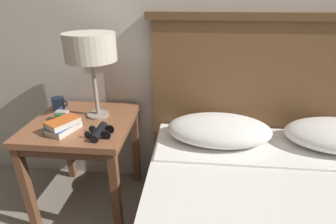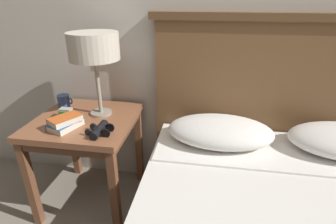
# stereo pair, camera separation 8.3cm
# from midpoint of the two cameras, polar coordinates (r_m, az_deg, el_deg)

# --- Properties ---
(nightstand) EXTENTS (0.58, 0.58, 0.62)m
(nightstand) POSITION_cam_midpoint_polar(r_m,az_deg,el_deg) (1.67, -19.33, -4.31)
(nightstand) COLOR brown
(nightstand) RESTS_ON ground_plane
(table_lamp) EXTENTS (0.29, 0.29, 0.49)m
(table_lamp) POSITION_cam_midpoint_polar(r_m,az_deg,el_deg) (1.55, -18.05, 12.90)
(table_lamp) COLOR gray
(table_lamp) RESTS_ON nightstand
(book_on_nightstand) EXTENTS (0.17, 0.20, 0.04)m
(book_on_nightstand) POSITION_cam_midpoint_polar(r_m,az_deg,el_deg) (1.55, -23.32, -3.21)
(book_on_nightstand) COLOR silver
(book_on_nightstand) RESTS_ON nightstand
(book_stacked_on_top) EXTENTS (0.17, 0.19, 0.03)m
(book_stacked_on_top) POSITION_cam_midpoint_polar(r_m,az_deg,el_deg) (1.53, -23.42, -2.10)
(book_stacked_on_top) COLOR silver
(book_stacked_on_top) RESTS_ON book_on_nightstand
(binoculars_pair) EXTENTS (0.14, 0.16, 0.05)m
(binoculars_pair) POSITION_cam_midpoint_polar(r_m,az_deg,el_deg) (1.43, -16.37, -4.19)
(binoculars_pair) COLOR black
(binoculars_pair) RESTS_ON nightstand
(coffee_mug) EXTENTS (0.10, 0.08, 0.08)m
(coffee_mug) POSITION_cam_midpoint_polar(r_m,az_deg,el_deg) (1.82, -23.94, 1.63)
(coffee_mug) COLOR #334C84
(coffee_mug) RESTS_ON nightstand
(alarm_clock) EXTENTS (0.07, 0.05, 0.06)m
(alarm_clock) POSITION_cam_midpoint_polar(r_m,az_deg,el_deg) (1.67, -23.37, -0.81)
(alarm_clock) COLOR #B7B2A8
(alarm_clock) RESTS_ON nightstand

